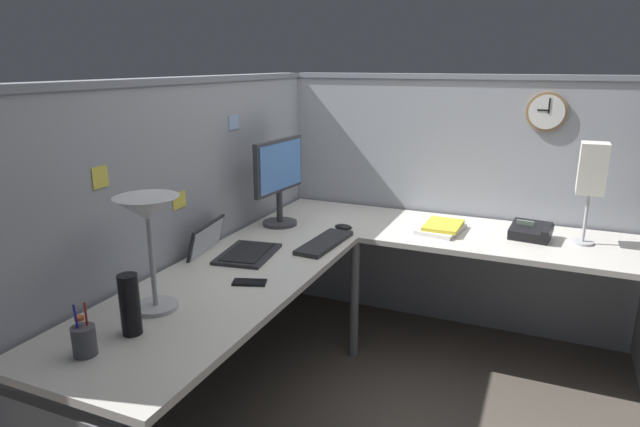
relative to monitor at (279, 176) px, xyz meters
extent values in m
plane|color=#4C443D|center=(-0.19, -0.64, -1.02)|extent=(6.80, 6.80, 0.00)
cube|color=#999EA8|center=(-0.55, 0.23, -0.25)|extent=(2.57, 0.10, 1.55)
cube|color=gray|center=(-0.55, 0.23, 0.54)|extent=(2.57, 0.12, 0.03)
cube|color=#999EA8|center=(0.68, -0.90, -0.25)|extent=(0.10, 2.37, 1.55)
cube|color=gray|center=(0.68, -0.90, 0.54)|extent=(0.12, 2.37, 0.03)
cube|color=beige|center=(-0.56, -0.17, -0.31)|extent=(2.35, 0.66, 0.03)
cube|color=beige|center=(0.28, -1.24, -0.31)|extent=(0.66, 1.49, 0.03)
cylinder|color=slate|center=(-0.03, -0.48, -0.67)|extent=(0.05, 0.05, 0.70)
cylinder|color=#38383D|center=(0.00, 0.00, -0.28)|extent=(0.20, 0.20, 0.02)
cylinder|color=#38383D|center=(0.00, 0.00, -0.18)|extent=(0.04, 0.04, 0.20)
cube|color=#38383D|center=(0.00, 0.00, 0.06)|extent=(0.46, 0.07, 0.30)
cube|color=#4C84D8|center=(0.00, -0.02, 0.06)|extent=(0.42, 0.04, 0.26)
cube|color=#232326|center=(-0.53, -0.09, -0.29)|extent=(0.37, 0.29, 0.02)
cube|color=black|center=(-0.53, -0.09, -0.28)|extent=(0.31, 0.22, 0.00)
cube|color=#232326|center=(-0.56, 0.13, -0.25)|extent=(0.35, 0.12, 0.22)
cube|color=silver|center=(-0.56, 0.12, -0.25)|extent=(0.31, 0.10, 0.18)
cube|color=#232326|center=(-0.23, -0.38, -0.28)|extent=(0.44, 0.16, 0.02)
ellipsoid|color=black|center=(0.05, -0.38, -0.28)|extent=(0.06, 0.10, 0.03)
cylinder|color=#B7BABF|center=(-1.18, -0.07, -0.29)|extent=(0.17, 0.17, 0.02)
cylinder|color=#B7BABF|center=(-1.18, -0.07, -0.09)|extent=(0.02, 0.02, 0.38)
cone|color=#B7BABF|center=(-1.18, -0.07, 0.11)|extent=(0.24, 0.24, 0.09)
cylinder|color=#4C4C51|center=(-1.54, -0.09, -0.24)|extent=(0.08, 0.08, 0.10)
cylinder|color=#1E1EB2|center=(-1.56, -0.08, -0.18)|extent=(0.01, 0.02, 0.13)
cylinder|color=#B21E1E|center=(-1.53, -0.10, -0.18)|extent=(0.01, 0.01, 0.13)
cylinder|color=#D8591E|center=(-1.54, -0.08, -0.17)|extent=(0.03, 0.03, 0.01)
cube|color=black|center=(-0.83, -0.28, -0.29)|extent=(0.11, 0.16, 0.01)
cylinder|color=black|center=(-1.37, -0.13, -0.18)|extent=(0.07, 0.07, 0.22)
cube|color=black|center=(0.31, -1.36, -0.26)|extent=(0.21, 0.22, 0.10)
cube|color=#8CA58C|center=(0.31, -1.33, -0.22)|extent=(0.03, 0.09, 0.04)
cube|color=black|center=(0.30, -1.44, -0.24)|extent=(0.19, 0.06, 0.04)
cube|color=silver|center=(0.24, -0.89, -0.28)|extent=(0.31, 0.25, 0.02)
cube|color=yellow|center=(0.26, -0.90, -0.26)|extent=(0.27, 0.20, 0.02)
cylinder|color=#B7BABF|center=(0.33, -1.61, -0.29)|extent=(0.11, 0.11, 0.01)
cylinder|color=#B7BABF|center=(0.33, -1.61, -0.15)|extent=(0.02, 0.02, 0.27)
cube|color=silver|center=(0.33, -1.61, 0.11)|extent=(0.13, 0.13, 0.26)
cylinder|color=olive|center=(0.63, -1.37, 0.36)|extent=(0.03, 0.22, 0.22)
cylinder|color=white|center=(0.61, -1.37, 0.36)|extent=(0.00, 0.19, 0.19)
cube|color=black|center=(0.61, -1.35, 0.37)|extent=(0.00, 0.06, 0.01)
cube|color=black|center=(0.61, -1.38, 0.39)|extent=(0.00, 0.01, 0.08)
cube|color=#EAD84C|center=(-0.68, 0.18, -0.01)|extent=(0.09, 0.00, 0.08)
cube|color=#EAD84C|center=(-1.14, 0.18, 0.20)|extent=(0.08, 0.00, 0.08)
cube|color=#99B7E5|center=(-0.17, 0.18, 0.31)|extent=(0.10, 0.00, 0.08)
camera|label=1|loc=(-2.67, -1.41, 0.62)|focal=30.19mm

